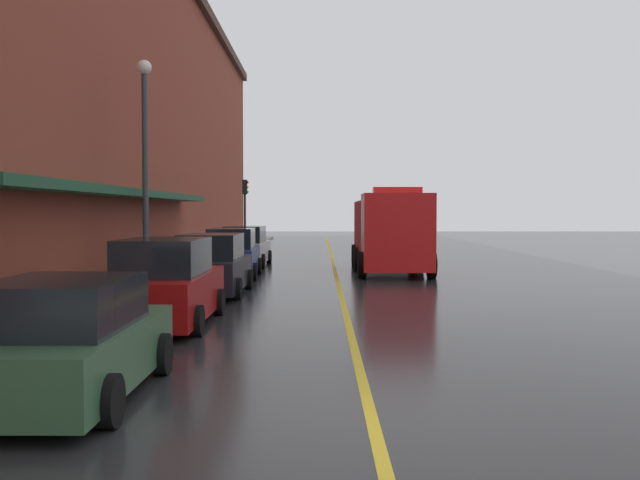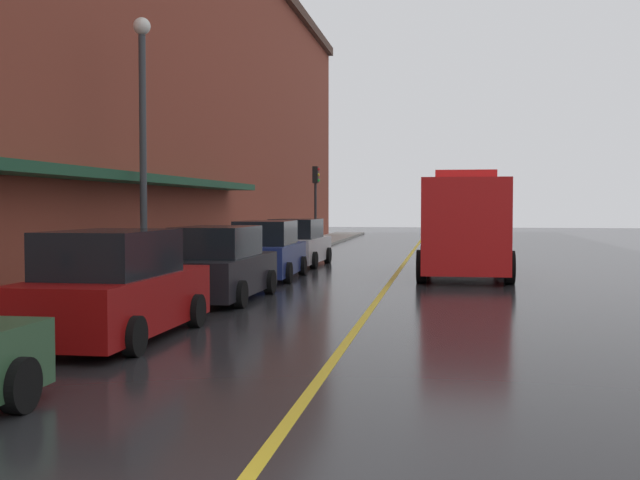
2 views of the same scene
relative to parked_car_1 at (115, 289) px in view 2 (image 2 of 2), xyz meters
The scene contains 12 objects.
ground_plane 17.66m from the parked_car_1, 76.81° to the left, with size 112.00×112.00×0.00m, color #232326.
sidewalk_left 17.33m from the parked_car_1, 97.22° to the left, with size 2.40×70.00×0.15m, color #9E9B93.
lane_center_stripe 17.66m from the parked_car_1, 76.81° to the left, with size 0.16×70.00×0.01m, color gold.
brick_building_left 19.14m from the parked_car_1, 116.41° to the left, with size 10.49×64.00×14.51m.
parked_car_1 is the anchor object (origin of this frame).
parked_car_2 5.88m from the parked_car_1, 88.53° to the left, with size 2.12×4.75×1.83m.
parked_car_3 11.66m from the parked_car_1, 89.78° to the left, with size 2.13×4.61×1.86m.
parked_car_4 17.28m from the parked_car_1, 90.07° to the left, with size 2.17×4.80×1.83m.
fire_truck 15.40m from the parked_car_1, 65.89° to the left, with size 2.94×8.25×3.41m.
parking_meter_1 11.07m from the parked_car_1, 96.87° to the left, with size 0.14×0.18×1.33m.
street_lamp_left 7.39m from the parked_car_1, 107.23° to the left, with size 0.44×0.44×6.94m.
traffic_light_near 29.27m from the parked_car_1, 92.48° to the left, with size 0.38×0.36×4.30m.
Camera 2 is at (1.68, -5.23, 2.34)m, focal length 44.56 mm.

